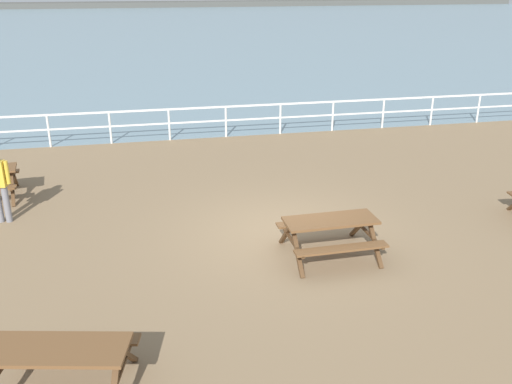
% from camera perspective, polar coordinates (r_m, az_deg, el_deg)
% --- Properties ---
extents(ground_plane, '(30.00, 24.00, 0.20)m').
position_cam_1_polar(ground_plane, '(12.00, 2.86, -4.57)').
color(ground_plane, '#846B4C').
extents(sea_band, '(142.00, 90.00, 0.01)m').
position_cam_1_polar(sea_band, '(63.43, -9.90, 16.45)').
color(sea_band, gray).
rests_on(sea_band, ground).
extents(distant_shoreline, '(142.00, 6.00, 1.80)m').
position_cam_1_polar(distant_shoreline, '(106.32, -11.12, 18.26)').
color(distant_shoreline, '#4C4C47').
rests_on(distant_shoreline, ground).
extents(seaward_railing, '(23.07, 0.07, 1.08)m').
position_cam_1_polar(seaward_railing, '(18.90, -3.14, 7.91)').
color(seaward_railing, white).
rests_on(seaward_railing, ground).
extents(picnic_table_mid_centre, '(2.08, 1.86, 0.80)m').
position_cam_1_polar(picnic_table_mid_centre, '(7.78, -19.75, -16.04)').
color(picnic_table_mid_centre, brown).
rests_on(picnic_table_mid_centre, ground).
extents(picnic_table_far_left, '(1.83, 1.57, 0.80)m').
position_cam_1_polar(picnic_table_far_left, '(10.83, 7.68, -3.73)').
color(picnic_table_far_left, brown).
rests_on(picnic_table_far_left, ground).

